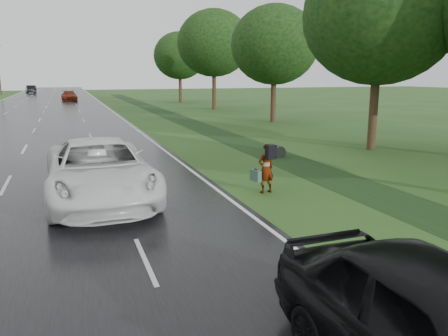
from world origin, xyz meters
TOP-DOWN VIEW (x-y plane):
  - road at (0.00, 45.00)m, footprint 14.00×180.00m
  - edge_stripe_east at (6.75, 45.00)m, footprint 0.12×180.00m
  - center_line at (0.00, 45.00)m, footprint 0.12×180.00m
  - drainage_ditch at (11.50, 18.71)m, footprint 2.20×120.00m
  - tree_east_b at (17.00, 10.00)m, footprint 7.60×7.60m
  - tree_east_c at (18.20, 24.00)m, footprint 7.00×7.00m
  - tree_east_d at (17.80, 38.00)m, footprint 8.00×8.00m
  - tree_east_f at (17.50, 52.00)m, footprint 7.20×7.20m
  - pedestrian at (8.18, 4.11)m, footprint 0.81×0.62m
  - white_pickup at (3.00, 5.00)m, footprint 3.16×6.67m
  - far_car_red at (2.76, 59.56)m, footprint 2.30×5.18m
  - far_car_dark at (-4.32, 90.47)m, footprint 2.46×5.15m

SIDE VIEW (x-z plane):
  - road at x=0.00m, z-range 0.00..0.04m
  - drainage_ditch at x=11.50m, z-range -0.24..0.32m
  - edge_stripe_east at x=6.75m, z-range 0.04..0.05m
  - center_line at x=0.00m, z-range 0.04..0.05m
  - far_car_red at x=2.76m, z-range 0.04..1.52m
  - pedestrian at x=8.18m, z-range 0.03..1.66m
  - far_car_dark at x=-4.32m, z-range 0.04..1.67m
  - white_pickup at x=3.00m, z-range 0.04..1.88m
  - tree_east_c at x=18.20m, z-range 1.49..10.78m
  - tree_east_f at x=17.50m, z-range 1.56..11.18m
  - tree_east_b at x=17.00m, z-range 1.63..11.74m
  - tree_east_d at x=17.80m, z-range 1.77..12.53m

